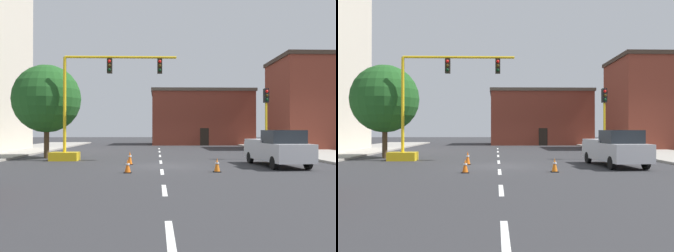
# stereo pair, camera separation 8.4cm
# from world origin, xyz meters

# --- Properties ---
(ground_plane) EXTENTS (160.00, 160.00, 0.00)m
(ground_plane) POSITION_xyz_m (0.00, 0.00, 0.00)
(ground_plane) COLOR #2D2D30
(sidewalk_right) EXTENTS (6.00, 56.00, 0.14)m
(sidewalk_right) POSITION_xyz_m (13.00, 8.00, 0.07)
(sidewalk_right) COLOR #9E998E
(sidewalk_right) RESTS_ON ground_plane
(lane_stripe_seg_0) EXTENTS (0.16, 2.40, 0.01)m
(lane_stripe_seg_0) POSITION_xyz_m (0.00, -14.00, 0.00)
(lane_stripe_seg_0) COLOR silver
(lane_stripe_seg_0) RESTS_ON ground_plane
(lane_stripe_seg_1) EXTENTS (0.16, 2.40, 0.01)m
(lane_stripe_seg_1) POSITION_xyz_m (0.00, -8.50, 0.00)
(lane_stripe_seg_1) COLOR silver
(lane_stripe_seg_1) RESTS_ON ground_plane
(lane_stripe_seg_2) EXTENTS (0.16, 2.40, 0.01)m
(lane_stripe_seg_2) POSITION_xyz_m (0.00, -3.00, 0.00)
(lane_stripe_seg_2) COLOR silver
(lane_stripe_seg_2) RESTS_ON ground_plane
(lane_stripe_seg_3) EXTENTS (0.16, 2.40, 0.01)m
(lane_stripe_seg_3) POSITION_xyz_m (0.00, 2.50, 0.00)
(lane_stripe_seg_3) COLOR silver
(lane_stripe_seg_3) RESTS_ON ground_plane
(lane_stripe_seg_4) EXTENTS (0.16, 2.40, 0.01)m
(lane_stripe_seg_4) POSITION_xyz_m (0.00, 8.00, 0.00)
(lane_stripe_seg_4) COLOR silver
(lane_stripe_seg_4) RESTS_ON ground_plane
(lane_stripe_seg_5) EXTENTS (0.16, 2.40, 0.01)m
(lane_stripe_seg_5) POSITION_xyz_m (0.00, 13.50, 0.00)
(lane_stripe_seg_5) COLOR silver
(lane_stripe_seg_5) RESTS_ON ground_plane
(lane_stripe_seg_6) EXTENTS (0.16, 2.40, 0.01)m
(lane_stripe_seg_6) POSITION_xyz_m (0.00, 19.00, 0.00)
(lane_stripe_seg_6) COLOR silver
(lane_stripe_seg_6) RESTS_ON ground_plane
(building_brick_center) EXTENTS (13.46, 9.17, 7.32)m
(building_brick_center) POSITION_xyz_m (5.77, 31.22, 3.67)
(building_brick_center) COLOR brown
(building_brick_center) RESTS_ON ground_plane
(building_row_right) EXTENTS (12.61, 8.59, 9.55)m
(building_row_right) POSITION_xyz_m (18.46, 18.52, 4.79)
(building_row_right) COLOR brown
(building_row_right) RESTS_ON ground_plane
(traffic_signal_gantry) EXTENTS (8.18, 1.20, 6.83)m
(traffic_signal_gantry) POSITION_xyz_m (-5.24, 3.77, 2.19)
(traffic_signal_gantry) COLOR yellow
(traffic_signal_gantry) RESTS_ON ground_plane
(traffic_light_pole_right) EXTENTS (0.32, 0.47, 4.80)m
(traffic_light_pole_right) POSITION_xyz_m (7.18, 4.46, 3.53)
(traffic_light_pole_right) COLOR yellow
(traffic_light_pole_right) RESTS_ON ground_plane
(tree_left_near) EXTENTS (4.76, 4.76, 6.57)m
(tree_left_near) POSITION_xyz_m (-7.99, 5.84, 4.18)
(tree_left_near) COLOR #4C3823
(tree_left_near) RESTS_ON ground_plane
(pickup_truck_silver) EXTENTS (2.45, 5.55, 1.99)m
(pickup_truck_silver) POSITION_xyz_m (6.39, -0.35, 0.97)
(pickup_truck_silver) COLOR #BCBCC1
(pickup_truck_silver) RESTS_ON ground_plane
(traffic_cone_roadside_a) EXTENTS (0.36, 0.36, 0.68)m
(traffic_cone_roadside_a) POSITION_xyz_m (2.61, -3.19, 0.33)
(traffic_cone_roadside_a) COLOR black
(traffic_cone_roadside_a) RESTS_ON ground_plane
(traffic_cone_roadside_b) EXTENTS (0.36, 0.36, 0.78)m
(traffic_cone_roadside_b) POSITION_xyz_m (-1.80, 0.77, 0.38)
(traffic_cone_roadside_b) COLOR black
(traffic_cone_roadside_b) RESTS_ON ground_plane
(traffic_cone_roadside_c) EXTENTS (0.36, 0.36, 0.64)m
(traffic_cone_roadside_c) POSITION_xyz_m (-1.61, -3.41, 0.31)
(traffic_cone_roadside_c) COLOR black
(traffic_cone_roadside_c) RESTS_ON ground_plane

